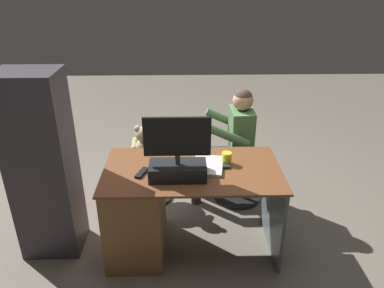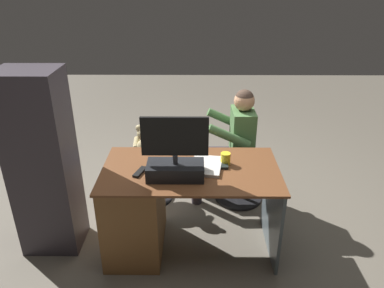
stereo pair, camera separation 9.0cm
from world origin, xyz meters
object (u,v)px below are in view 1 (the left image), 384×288
desk (147,208)px  office_chair_teddy (146,177)px  computer_mouse (163,162)px  tv_remote (142,173)px  teddy_bear (144,143)px  cup (227,158)px  visitor_chair (238,175)px  keyboard (201,164)px  person (230,138)px  monitor (178,161)px

desk → office_chair_teddy: 0.73m
computer_mouse → tv_remote: bearing=45.5°
teddy_bear → office_chair_teddy: bearing=90.0°
cup → visitor_chair: size_ratio=0.20×
teddy_bear → keyboard: bearing=126.9°
computer_mouse → teddy_bear: size_ratio=0.29×
person → computer_mouse: bearing=46.2°
keyboard → cup: (-0.19, -0.02, 0.04)m
office_chair_teddy → teddy_bear: (0.00, -0.01, 0.35)m
keyboard → computer_mouse: (0.29, -0.02, 0.01)m
office_chair_teddy → keyboard: bearing=127.4°
monitor → desk: bearing=-25.1°
monitor → computer_mouse: size_ratio=4.81×
computer_mouse → tv_remote: size_ratio=0.64×
keyboard → tv_remote: size_ratio=2.80×
cup → visitor_chair: bearing=-108.0°
cup → office_chair_teddy: cup is taller
desk → monitor: (-0.25, 0.12, 0.47)m
computer_mouse → keyboard: bearing=175.4°
cup → person: (-0.11, -0.62, -0.12)m
monitor → computer_mouse: 0.26m
cup → keyboard: bearing=6.0°
person → desk: bearing=44.2°
desk → visitor_chair: (-0.82, -0.70, -0.13)m
monitor → office_chair_teddy: (0.33, -0.83, -0.61)m
visitor_chair → desk: bearing=40.5°
cup → person: 0.64m
desk → teddy_bear: size_ratio=3.96×
desk → tv_remote: bearing=76.0°
keyboard → monitor: bearing=44.7°
monitor → tv_remote: monitor is taller
desk → visitor_chair: 1.08m
keyboard → person: person is taller
cup → office_chair_teddy: (0.69, -0.63, -0.53)m
desk → person: bearing=-135.8°
keyboard → visitor_chair: (-0.40, -0.64, -0.48)m
desk → keyboard: keyboard is taller
cup → tv_remote: (0.63, 0.14, -0.04)m
office_chair_teddy → teddy_bear: size_ratio=1.49×
teddy_bear → tv_remote: bearing=94.6°
desk → monitor: size_ratio=2.86×
teddy_bear → visitor_chair: bearing=178.3°
computer_mouse → desk: bearing=32.7°
computer_mouse → office_chair_teddy: computer_mouse is taller
cup → visitor_chair: 0.83m
desk → computer_mouse: computer_mouse is taller
tv_remote → visitor_chair: bearing=-118.4°
office_chair_teddy → monitor: bearing=111.4°
computer_mouse → cup: size_ratio=1.06×
monitor → cup: (-0.37, -0.19, -0.08)m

